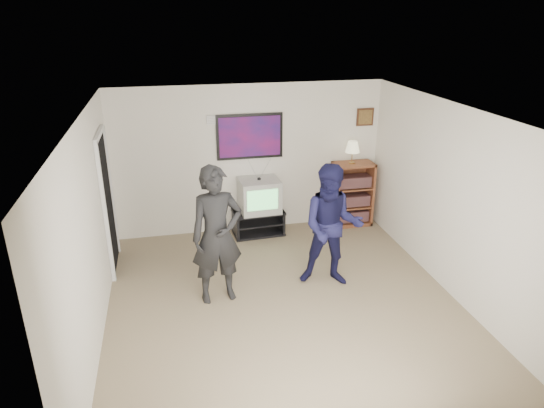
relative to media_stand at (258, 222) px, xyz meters
name	(u,v)px	position (x,y,z in m)	size (l,w,h in m)	color
room_shell	(280,207)	(-0.08, -1.88, 1.04)	(4.51, 5.00, 2.51)	#776A4B
media_stand	(258,222)	(0.00, 0.00, 0.00)	(0.88, 0.52, 0.43)	black
crt_television	(259,195)	(0.02, 0.00, 0.49)	(0.65, 0.55, 0.55)	#AEAFA9
bookshelf	(352,194)	(1.69, 0.05, 0.36)	(0.69, 0.40, 1.14)	brown
table_lamp	(352,152)	(1.65, 0.05, 1.12)	(0.24, 0.24, 0.39)	#F1EAB6
person_tall	(217,235)	(-0.89, -1.84, 0.70)	(0.67, 0.44, 1.83)	black
person_short	(332,226)	(0.67, -1.79, 0.65)	(0.84, 0.66, 1.73)	#16163D
controller_left	(217,211)	(-0.85, -1.63, 0.95)	(0.03, 0.12, 0.03)	white
controller_right	(329,204)	(0.68, -1.58, 0.90)	(0.04, 0.12, 0.04)	white
poster	(250,136)	(-0.08, 0.24, 1.44)	(1.10, 0.03, 0.75)	black
air_vent	(215,120)	(-0.63, 0.25, 1.74)	(0.28, 0.02, 0.14)	white
small_picture	(365,117)	(1.92, 0.25, 1.67)	(0.30, 0.03, 0.30)	#452416
doorway	(107,204)	(-2.31, -0.63, 0.79)	(0.03, 0.85, 2.00)	black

